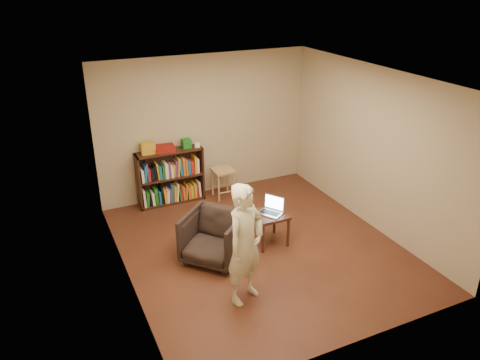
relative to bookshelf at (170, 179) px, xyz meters
name	(u,v)px	position (x,y,z in m)	size (l,w,h in m)	color
floor	(260,247)	(0.76, -2.09, -0.44)	(4.50, 4.50, 0.00)	#482217
ceiling	(264,78)	(0.76, -2.09, 2.16)	(4.50, 4.50, 0.00)	white
wall_back	(205,126)	(0.76, 0.16, 0.86)	(4.00, 4.00, 0.00)	#BAA58D
wall_left	(121,195)	(-1.24, -2.09, 0.86)	(4.50, 4.50, 0.00)	#BAA58D
wall_right	(374,149)	(2.76, -2.09, 0.86)	(4.50, 4.50, 0.00)	#BAA58D
bookshelf	(170,179)	(0.00, 0.00, 0.00)	(1.20, 0.30, 1.00)	black
box_yellow	(148,148)	(-0.36, 0.00, 0.66)	(0.24, 0.17, 0.20)	gold
red_cloth	(165,149)	(-0.07, -0.02, 0.62)	(0.33, 0.24, 0.11)	maroon
box_green	(186,143)	(0.34, 0.01, 0.64)	(0.16, 0.16, 0.16)	#1E7220
box_white	(197,145)	(0.52, -0.04, 0.60)	(0.09, 0.09, 0.07)	white
stool	(223,175)	(0.95, -0.21, 0.01)	(0.38, 0.38, 0.55)	#AB8353
armchair	(213,237)	(0.00, -2.09, -0.07)	(0.79, 0.81, 0.74)	black
side_table	(269,219)	(0.95, -2.02, -0.02)	(0.50, 0.50, 0.51)	black
laptop	(272,209)	(1.00, -2.00, 0.13)	(0.40, 0.43, 0.26)	#B2B2B7
person	(245,244)	(0.04, -3.09, 0.37)	(0.59, 0.39, 1.62)	beige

